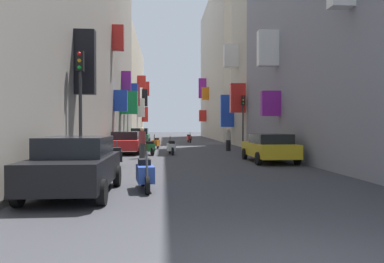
{
  "coord_description": "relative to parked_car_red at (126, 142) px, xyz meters",
  "views": [
    {
      "loc": [
        -1.51,
        -4.03,
        1.79
      ],
      "look_at": [
        0.6,
        23.29,
        1.36
      ],
      "focal_mm": 34.18,
      "sensor_mm": 36.0,
      "label": 1
    }
  ],
  "objects": [
    {
      "name": "building_left_mid_a",
      "position": [
        -4.04,
        10.91,
        8.72
      ],
      "size": [
        7.39,
        11.36,
        18.98
      ],
      "color": "gray",
      "rests_on": "ground"
    },
    {
      "name": "traffic_light_far_corner",
      "position": [
        -0.64,
        -9.88,
        2.33
      ],
      "size": [
        0.26,
        0.34,
        4.55
      ],
      "color": "#2D2D2D",
      "rests_on": "ground"
    },
    {
      "name": "traffic_light_near_corner",
      "position": [
        8.6,
        4.38,
        2.09
      ],
      "size": [
        0.26,
        0.34,
        4.16
      ],
      "color": "#2D2D2D",
      "rests_on": "ground"
    },
    {
      "name": "scooter_blue",
      "position": [
        1.91,
        -13.45,
        -0.29
      ],
      "size": [
        0.59,
        1.88,
        1.13
      ],
      "color": "#2D4CAD",
      "rests_on": "ground"
    },
    {
      "name": "scooter_white",
      "position": [
        2.9,
        -0.92,
        -0.29
      ],
      "size": [
        0.56,
        1.78,
        1.13
      ],
      "color": "silver",
      "rests_on": "ground"
    },
    {
      "name": "ground_plane",
      "position": [
        3.95,
        10.35,
        -0.75
      ],
      "size": [
        140.0,
        140.0,
        0.0
      ],
      "primitive_type": "plane",
      "color": "#38383D"
    },
    {
      "name": "parked_car_red",
      "position": [
        0.0,
        0.0,
        0.0
      ],
      "size": [
        2.02,
        3.99,
        1.42
      ],
      "color": "#B21E1E",
      "rests_on": "ground"
    },
    {
      "name": "scooter_orange",
      "position": [
        1.84,
        4.59,
        -0.29
      ],
      "size": [
        0.67,
        1.91,
        1.13
      ],
      "color": "orange",
      "rests_on": "ground"
    },
    {
      "name": "pedestrian_near_left",
      "position": [
        1.25,
        -3.45,
        0.1
      ],
      "size": [
        0.47,
        0.47,
        1.71
      ],
      "color": "#343434",
      "rests_on": "ground"
    },
    {
      "name": "scooter_black",
      "position": [
        0.38,
        -7.4,
        -0.29
      ],
      "size": [
        0.6,
        1.94,
        1.13
      ],
      "color": "black",
      "rests_on": "ground"
    },
    {
      "name": "building_left_mid_b",
      "position": [
        -4.04,
        28.49,
        5.99
      ],
      "size": [
        7.12,
        23.75,
        13.49
      ],
      "color": "#BCB29E",
      "rests_on": "ground"
    },
    {
      "name": "building_right_far",
      "position": [
        11.95,
        28.08,
        9.3
      ],
      "size": [
        7.17,
        24.54,
        20.1
      ],
      "color": "#B2A899",
      "rests_on": "ground"
    },
    {
      "name": "scooter_red",
      "position": [
        5.16,
        15.23,
        -0.29
      ],
      "size": [
        0.54,
        1.84,
        1.13
      ],
      "color": "red",
      "rests_on": "ground"
    },
    {
      "name": "building_right_mid_a",
      "position": [
        11.93,
        7.98,
        9.43
      ],
      "size": [
        7.25,
        6.67,
        20.42
      ],
      "color": "#BCB29E",
      "rests_on": "ground"
    },
    {
      "name": "parked_car_yellow",
      "position": [
        7.63,
        -6.07,
        -0.0
      ],
      "size": [
        2.0,
        4.25,
        1.4
      ],
      "color": "gold",
      "rests_on": "ground"
    },
    {
      "name": "parked_car_green",
      "position": [
        0.11,
        12.12,
        0.05
      ],
      "size": [
        1.96,
        3.91,
        1.55
      ],
      "color": "#236638",
      "rests_on": "ground"
    },
    {
      "name": "parked_car_black",
      "position": [
        0.15,
        -14.03,
        0.04
      ],
      "size": [
        2.01,
        3.99,
        1.5
      ],
      "color": "black",
      "rests_on": "ground"
    },
    {
      "name": "pedestrian_crossing",
      "position": [
        7.05,
        2.13,
        0.04
      ],
      "size": [
        0.53,
        0.53,
        1.6
      ],
      "color": "black",
      "rests_on": "ground"
    },
    {
      "name": "scooter_green",
      "position": [
        1.53,
        -1.15,
        -0.29
      ],
      "size": [
        0.79,
        1.76,
        1.13
      ],
      "color": "#287F3D",
      "rests_on": "ground"
    },
    {
      "name": "building_left_near",
      "position": [
        -4.04,
        -7.2,
        6.3
      ],
      "size": [
        6.93,
        24.89,
        14.11
      ],
      "color": "gray",
      "rests_on": "ground"
    }
  ]
}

